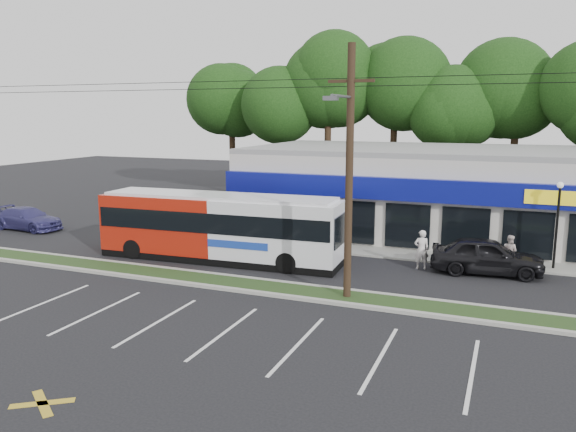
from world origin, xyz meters
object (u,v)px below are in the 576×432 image
(metrobus, at_px, (220,226))
(lamp_post, at_px, (558,215))
(car_blue, at_px, (27,219))
(pedestrian_a, at_px, (421,250))
(car_dark, at_px, (487,256))
(car_silver, at_px, (172,230))
(utility_pole, at_px, (345,165))
(pedestrian_b, at_px, (509,251))

(metrobus, bearing_deg, lamp_post, 12.46)
(car_blue, relative_size, pedestrian_a, 2.56)
(car_dark, height_order, car_silver, car_dark)
(car_blue, bearing_deg, utility_pole, -100.88)
(car_silver, bearing_deg, car_dark, -82.45)
(utility_pole, height_order, pedestrian_b, utility_pole)
(utility_pole, bearing_deg, lamp_post, 43.95)
(lamp_post, xyz_separation_m, car_blue, (-31.00, -2.14, -1.96))
(car_dark, xyz_separation_m, pedestrian_a, (-2.96, -0.29, 0.10))
(lamp_post, bearing_deg, pedestrian_a, -159.96)
(lamp_post, bearing_deg, car_dark, -147.70)
(utility_pole, height_order, metrobus, utility_pole)
(car_dark, relative_size, car_silver, 1.10)
(metrobus, distance_m, pedestrian_a, 10.07)
(car_silver, bearing_deg, car_blue, 99.31)
(pedestrian_a, bearing_deg, utility_pole, 51.61)
(car_dark, height_order, car_blue, car_dark)
(utility_pole, distance_m, car_dark, 9.15)
(car_blue, distance_m, pedestrian_b, 29.06)
(lamp_post, height_order, pedestrian_a, lamp_post)
(car_dark, relative_size, pedestrian_a, 2.64)
(metrobus, bearing_deg, utility_pole, -28.15)
(metrobus, xyz_separation_m, car_dark, (12.76, 2.43, -0.93))
(lamp_post, bearing_deg, pedestrian_b, -171.47)
(lamp_post, xyz_separation_m, pedestrian_b, (-2.00, -0.30, -1.86))
(car_silver, xyz_separation_m, car_blue, (-10.77, -0.31, -0.04))
(car_silver, height_order, car_blue, car_silver)
(utility_pole, distance_m, car_silver, 14.27)
(utility_pole, relative_size, car_silver, 10.90)
(pedestrian_a, bearing_deg, metrobus, -4.63)
(lamp_post, height_order, metrobus, lamp_post)
(utility_pole, bearing_deg, metrobus, 154.69)
(car_silver, distance_m, pedestrian_b, 18.30)
(car_silver, relative_size, pedestrian_a, 2.39)
(metrobus, xyz_separation_m, pedestrian_b, (13.72, 4.00, -0.99))
(utility_pole, bearing_deg, car_dark, 49.06)
(car_silver, relative_size, pedestrian_b, 2.84)
(metrobus, bearing_deg, car_blue, 169.12)
(utility_pole, xyz_separation_m, pedestrian_b, (6.17, 7.57, -4.60))
(pedestrian_a, bearing_deg, car_dark, 168.59)
(car_dark, distance_m, car_blue, 28.04)
(pedestrian_b, bearing_deg, pedestrian_a, 52.70)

